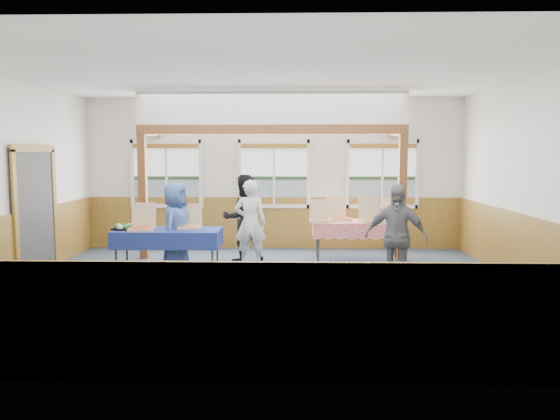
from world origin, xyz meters
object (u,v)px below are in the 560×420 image
(table_left, at_px, (168,233))
(table_right, at_px, (358,224))
(woman_white, at_px, (250,223))
(woman_black, at_px, (243,218))
(man_blue, at_px, (176,227))
(person_grey, at_px, (396,237))

(table_left, distance_m, table_right, 3.57)
(table_left, distance_m, woman_white, 1.51)
(table_right, distance_m, woman_black, 2.18)
(table_left, height_order, woman_white, woman_white)
(table_right, relative_size, man_blue, 1.16)
(woman_white, xyz_separation_m, woman_black, (-0.17, 0.43, 0.04))
(table_right, height_order, person_grey, person_grey)
(woman_white, distance_m, man_blue, 1.34)
(table_right, relative_size, woman_black, 1.09)
(table_left, relative_size, table_right, 1.05)
(table_right, height_order, man_blue, man_blue)
(woman_white, bearing_deg, woman_black, -65.30)
(table_right, relative_size, person_grey, 1.13)
(woman_black, distance_m, person_grey, 3.22)
(man_blue, bearing_deg, table_left, 166.41)
(table_right, distance_m, person_grey, 2.18)
(person_grey, bearing_deg, woman_black, 157.11)
(table_left, height_order, table_right, same)
(woman_black, relative_size, man_blue, 1.07)
(man_blue, height_order, person_grey, person_grey)
(woman_white, xyz_separation_m, man_blue, (-1.26, -0.44, -0.01))
(table_left, height_order, man_blue, man_blue)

